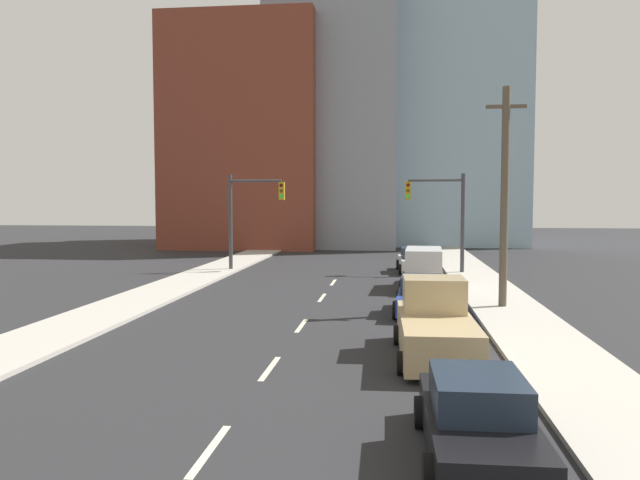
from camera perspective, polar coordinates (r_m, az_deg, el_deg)
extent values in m
cube|color=#ADA89E|center=(47.96, -6.71, -1.61)|extent=(3.00, 88.78, 0.14)
cube|color=#ADA89E|center=(46.86, 12.46, -1.80)|extent=(3.00, 88.78, 0.14)
cube|color=beige|center=(12.03, -10.06, -18.37)|extent=(0.16, 2.40, 0.01)
cube|color=beige|center=(17.08, -4.61, -11.61)|extent=(0.16, 2.40, 0.01)
cube|color=beige|center=(22.56, -1.70, -7.81)|extent=(0.16, 2.40, 0.01)
cube|color=beige|center=(28.79, 0.19, -5.29)|extent=(0.16, 2.40, 0.01)
cube|color=beige|center=(34.03, 1.22, -3.89)|extent=(0.16, 2.40, 0.01)
cube|color=brown|center=(62.71, -6.14, 9.18)|extent=(14.00, 16.00, 20.98)
cube|color=gray|center=(65.79, 1.68, 12.03)|extent=(12.00, 20.00, 28.02)
cube|color=#99B7CC|center=(70.78, 12.06, 16.12)|extent=(13.00, 20.00, 39.59)
cylinder|color=#38383D|center=(39.61, -8.19, 1.55)|extent=(0.24, 0.24, 6.07)
cylinder|color=#38383D|center=(39.21, -5.89, 5.40)|extent=(3.28, 0.16, 0.16)
cube|color=#B79319|center=(38.87, -3.52, 4.50)|extent=(0.34, 0.32, 1.10)
cylinder|color=#4C0C0C|center=(38.71, -3.57, 5.01)|extent=(0.22, 0.04, 0.22)
cylinder|color=#593F0C|center=(38.70, -3.56, 4.50)|extent=(0.22, 0.04, 0.22)
cylinder|color=#26E53F|center=(38.70, -3.56, 4.00)|extent=(0.22, 0.04, 0.22)
cylinder|color=#38383D|center=(38.48, 12.91, 1.43)|extent=(0.24, 0.24, 6.07)
cylinder|color=#38383D|center=(38.33, 10.52, 5.40)|extent=(3.28, 0.16, 0.16)
cube|color=#B79319|center=(38.25, 8.05, 4.48)|extent=(0.34, 0.32, 1.10)
cylinder|color=#4C0C0C|center=(38.08, 8.06, 5.00)|extent=(0.22, 0.04, 0.22)
cylinder|color=#593F0C|center=(38.08, 8.05, 4.49)|extent=(0.22, 0.04, 0.22)
cylinder|color=#26E53F|center=(38.07, 8.05, 3.97)|extent=(0.22, 0.04, 0.22)
cylinder|color=brown|center=(26.49, 16.51, 3.60)|extent=(0.32, 0.32, 9.06)
cube|color=brown|center=(26.75, 16.66, 11.61)|extent=(1.60, 0.14, 0.14)
cube|color=black|center=(11.66, 14.19, -16.45)|extent=(1.82, 4.56, 0.69)
cube|color=#1E2838|center=(11.45, 14.24, -13.36)|extent=(1.57, 2.06, 0.63)
cylinder|color=black|center=(12.96, 9.13, -15.26)|extent=(0.23, 0.63, 0.62)
cylinder|color=black|center=(13.19, 17.32, -15.04)|extent=(0.23, 0.63, 0.62)
cylinder|color=black|center=(10.35, 10.04, -20.32)|extent=(0.23, 0.63, 0.62)
cylinder|color=black|center=(10.63, 20.49, -19.83)|extent=(0.23, 0.63, 0.62)
cube|color=tan|center=(18.14, 10.55, -8.50)|extent=(2.15, 5.46, 1.06)
cube|color=tan|center=(18.75, 10.36, -4.90)|extent=(1.81, 1.67, 1.00)
cylinder|color=black|center=(19.79, 7.07, -8.60)|extent=(0.24, 0.61, 0.60)
cylinder|color=black|center=(19.97, 13.08, -8.56)|extent=(0.24, 0.61, 0.60)
cylinder|color=black|center=(16.53, 7.43, -11.08)|extent=(0.24, 0.61, 0.60)
cylinder|color=black|center=(16.74, 14.66, -10.99)|extent=(0.24, 0.61, 0.60)
cube|color=navy|center=(25.00, 9.29, -5.48)|extent=(2.07, 4.34, 0.69)
cube|color=#1E2838|center=(24.90, 9.31, -3.98)|extent=(1.72, 2.00, 0.64)
cylinder|color=black|center=(26.35, 7.24, -5.40)|extent=(0.26, 0.71, 0.70)
cylinder|color=black|center=(26.33, 11.40, -5.45)|extent=(0.26, 0.71, 0.70)
cylinder|color=black|center=(23.76, 6.94, -6.40)|extent=(0.26, 0.71, 0.70)
cylinder|color=black|center=(23.74, 11.56, -6.45)|extent=(0.26, 0.71, 0.70)
cube|color=brown|center=(32.15, 9.45, -3.59)|extent=(2.30, 6.05, 0.55)
cube|color=silver|center=(31.75, 9.46, -1.98)|extent=(1.94, 3.78, 1.34)
cylinder|color=black|center=(34.01, 7.73, -3.40)|extent=(0.25, 0.65, 0.64)
cylinder|color=black|center=(34.00, 11.20, -3.43)|extent=(0.25, 0.65, 0.64)
cylinder|color=black|center=(30.36, 7.47, -4.25)|extent=(0.25, 0.65, 0.64)
cylinder|color=black|center=(30.35, 11.37, -4.30)|extent=(0.25, 0.65, 0.64)
cube|color=silver|center=(39.17, 8.63, -2.15)|extent=(2.01, 4.77, 0.72)
cube|color=#1E2838|center=(39.11, 8.64, -1.15)|extent=(1.68, 2.18, 0.65)
cylinder|color=black|center=(40.58, 7.15, -2.23)|extent=(0.25, 0.65, 0.64)
cylinder|color=black|center=(40.72, 9.78, -2.24)|extent=(0.25, 0.65, 0.64)
cylinder|color=black|center=(37.69, 7.37, -2.69)|extent=(0.25, 0.65, 0.64)
cylinder|color=black|center=(37.84, 10.20, -2.69)|extent=(0.25, 0.65, 0.64)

